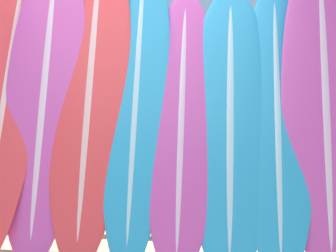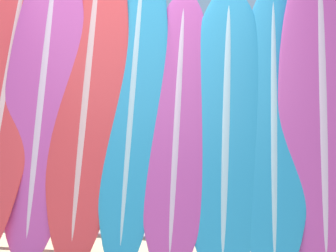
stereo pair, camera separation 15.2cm
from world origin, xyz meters
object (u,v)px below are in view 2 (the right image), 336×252
Objects in this scene: surfboard_slot_6 at (274,121)px; person_near_water at (101,96)px; person_far_left at (317,75)px; surfboard_slot_0 at (8,82)px; surfboard_slot_7 at (322,102)px; surfboard_rack at (153,197)px; surfboard_slot_1 at (43,94)px; surfboard_slot_3 at (134,92)px; surfboard_slot_2 at (88,87)px; person_mid_beach at (296,86)px; surfboard_slot_4 at (177,123)px; surfboard_slot_5 at (226,122)px; person_far_right at (40,95)px.

person_near_water is at bearing 129.03° from surfboard_slot_6.
person_far_left is (3.35, 4.64, -0.03)m from person_near_water.
surfboard_slot_0 is 1.58× the size of person_far_left.
surfboard_slot_6 is at bearing -173.42° from surfboard_slot_7.
surfboard_slot_0 is at bearing 170.11° from surfboard_rack.
surfboard_slot_7 reaches higher than surfboard_slot_6.
surfboard_slot_3 is at bearing 2.68° from surfboard_slot_1.
surfboard_slot_7 is at bearing 87.04° from person_far_left.
person_mid_beach is at bearing 61.87° from surfboard_slot_2.
surfboard_slot_4 is at bearing -176.87° from surfboard_slot_7.
surfboard_slot_1 is at bearing -13.98° from surfboard_slot_0.
surfboard_slot_1 is at bearing -100.29° from person_mid_beach.
surfboard_slot_2 is 0.34m from surfboard_slot_3.
surfboard_slot_5 is 3.94m from person_mid_beach.
person_mid_beach is at bearing 54.50° from surfboard_slot_0.
surfboard_rack is 1.18× the size of surfboard_slot_7.
person_far_right is at bearing 128.60° from surfboard_slot_4.
surfboard_slot_2 is 1.21× the size of surfboard_slot_6.
surfboard_rack is at bearing -83.78° from person_far_right.
surfboard_slot_0 is 1.49× the size of person_mid_beach.
surfboard_slot_2 reaches higher than surfboard_slot_1.
surfboard_slot_7 reaches higher than surfboard_slot_5.
person_near_water reaches higher than person_far_left.
surfboard_rack is 0.92m from surfboard_slot_2.
surfboard_slot_5 is at bearing 82.03° from person_far_left.
surfboard_slot_1 is at bearing -167.94° from person_near_water.
person_far_left is at bearing 65.29° from surfboard_slot_1.
person_mid_beach is at bearing 58.22° from surfboard_slot_1.
surfboard_rack is 1.34× the size of surfboard_slot_6.
person_mid_beach is 1.06× the size of person_far_left.
surfboard_slot_5 is (0.34, 0.01, 0.01)m from surfboard_slot_4.
surfboard_slot_0 reaches higher than surfboard_slot_1.
person_far_right is (-1.94, 2.70, 0.41)m from surfboard_rack.
person_far_right is at bearing 132.88° from surfboard_slot_5.
surfboard_slot_1 is 1.02m from surfboard_slot_4.
surfboard_slot_3 is 1.21× the size of surfboard_slot_4.
surfboard_slot_2 is at bearing 172.42° from surfboard_slot_4.
person_mid_beach is 3.63m from person_far_right.
surfboard_slot_5 is at bearing -4.67° from surfboard_slot_2.
person_far_right is (-1.44, 2.55, -0.35)m from surfboard_slot_2.
surfboard_slot_2 is at bearing -90.05° from person_far_right.
person_far_left is at bearing 96.47° from person_mid_beach.
surfboard_slot_1 reaches higher than surfboard_slot_5.
surfboard_rack is at bearing -8.40° from surfboard_slot_1.
surfboard_slot_6 is (0.99, -0.07, -0.18)m from surfboard_slot_3.
surfboard_slot_3 is at bearing 0.51° from surfboard_slot_2.
person_far_left is (2.49, 6.84, -0.32)m from surfboard_slot_3.
surfboard_slot_6 is (1.66, -0.04, -0.16)m from surfboard_slot_1.
person_far_right is (-0.81, 2.50, -0.38)m from surfboard_slot_0.
surfboard_slot_3 is at bearing -92.48° from person_mid_beach.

